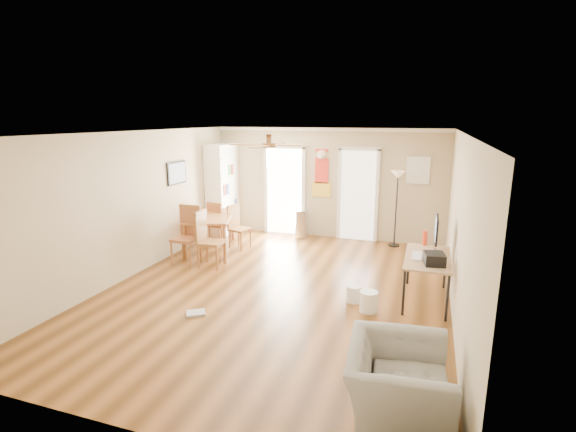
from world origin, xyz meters
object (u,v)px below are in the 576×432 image
(dining_chair_right_b, at_px, (211,239))
(dining_chair_far, at_px, (220,223))
(armchair, at_px, (398,383))
(dining_table, at_px, (211,232))
(dining_chair_right_a, at_px, (240,227))
(dining_chair_near, at_px, (186,236))
(torchiere_lamp, at_px, (396,209))
(computer_desk, at_px, (426,279))
(wastebasket_a, at_px, (354,294))
(bookshelf, at_px, (223,190))
(trash_can, at_px, (301,224))
(printer, at_px, (434,259))
(wastebasket_b, at_px, (369,301))

(dining_chair_right_b, relative_size, dining_chair_far, 1.12)
(dining_chair_far, height_order, armchair, dining_chair_far)
(dining_table, relative_size, dining_chair_right_a, 1.63)
(dining_chair_near, relative_size, torchiere_lamp, 0.67)
(computer_desk, bearing_deg, armchair, -94.18)
(computer_desk, height_order, wastebasket_a, computer_desk)
(bookshelf, xyz_separation_m, wastebasket_a, (3.81, -3.05, -0.97))
(trash_can, bearing_deg, computer_desk, -44.45)
(armchair, bearing_deg, wastebasket_a, 14.33)
(dining_chair_right_b, relative_size, armchair, 1.00)
(bookshelf, height_order, wastebasket_a, bookshelf)
(dining_chair_right_a, distance_m, torchiere_lamp, 3.49)
(dining_table, xyz_separation_m, armchair, (4.30, -4.21, -0.03))
(dining_table, distance_m, computer_desk, 4.70)
(bookshelf, distance_m, dining_chair_far, 1.10)
(dining_table, relative_size, printer, 4.66)
(trash_can, height_order, armchair, armchair)
(torchiere_lamp, relative_size, wastebasket_a, 6.41)
(armchair, bearing_deg, bookshelf, 35.51)
(bookshelf, xyz_separation_m, dining_chair_right_b, (0.91, -2.30, -0.56))
(bookshelf, height_order, dining_chair_far, bookshelf)
(bookshelf, relative_size, torchiere_lamp, 1.30)
(dining_table, relative_size, dining_chair_right_b, 1.41)
(torchiere_lamp, distance_m, wastebasket_a, 3.36)
(dining_table, height_order, dining_chair_near, dining_chair_near)
(printer, bearing_deg, dining_chair_right_b, 160.99)
(dining_chair_right_a, xyz_separation_m, torchiere_lamp, (3.25, 1.22, 0.38))
(bookshelf, bearing_deg, dining_chair_right_b, -57.89)
(trash_can, bearing_deg, wastebasket_b, -59.05)
(wastebasket_b, xyz_separation_m, armchair, (0.58, -2.22, 0.20))
(wastebasket_b, bearing_deg, wastebasket_a, 135.84)
(dining_table, bearing_deg, dining_chair_right_b, -60.56)
(dining_chair_right_b, bearing_deg, computer_desk, -98.64)
(dining_chair_right_a, distance_m, computer_desk, 4.29)
(wastebasket_a, height_order, wastebasket_b, wastebasket_b)
(bookshelf, height_order, printer, bookshelf)
(dining_chair_right_b, xyz_separation_m, armchair, (3.75, -3.23, -0.19))
(dining_chair_right_a, height_order, dining_chair_far, dining_chair_far)
(torchiere_lamp, relative_size, computer_desk, 1.25)
(trash_can, relative_size, computer_desk, 0.50)
(dining_chair_right_a, xyz_separation_m, dining_chair_near, (-0.56, -1.29, 0.09))
(trash_can, bearing_deg, dining_chair_near, -123.07)
(dining_chair_near, bearing_deg, wastebasket_b, -15.47)
(torchiere_lamp, bearing_deg, wastebasket_a, -96.08)
(dining_chair_near, xyz_separation_m, armchair, (4.31, -3.23, -0.21))
(dining_chair_far, distance_m, computer_desk, 4.87)
(printer, height_order, wastebasket_b, printer)
(dining_table, distance_m, torchiere_lamp, 4.12)
(dining_table, xyz_separation_m, wastebasket_b, (3.72, -1.99, -0.23))
(dining_table, bearing_deg, printer, -19.77)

